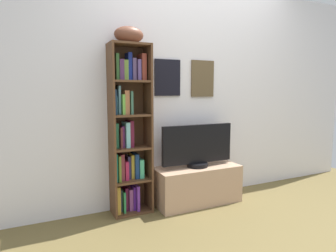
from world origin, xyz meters
name	(u,v)px	position (x,y,z in m)	size (l,w,h in m)	color
ground	(260,245)	(0.00, 0.00, -0.02)	(5.20, 5.20, 0.04)	brown
back_wall	(191,92)	(0.00, 1.13, 1.18)	(4.80, 0.08, 2.35)	silver
bookshelf	(127,133)	(-0.76, 1.01, 0.79)	(0.38, 0.24, 1.62)	#543620
football	(129,35)	(-0.74, 0.98, 1.70)	(0.28, 0.15, 0.15)	brown
tv_stand	(197,185)	(-0.03, 0.91, 0.20)	(0.92, 0.37, 0.39)	tan
television	(198,146)	(-0.03, 0.91, 0.62)	(0.81, 0.22, 0.45)	black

